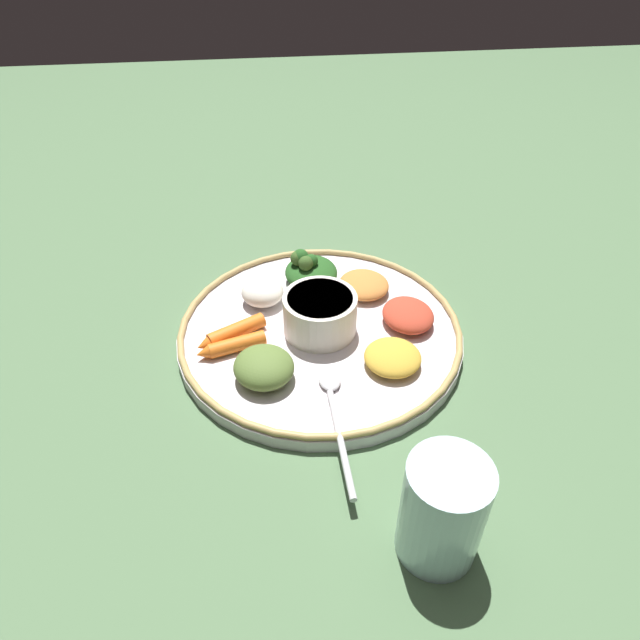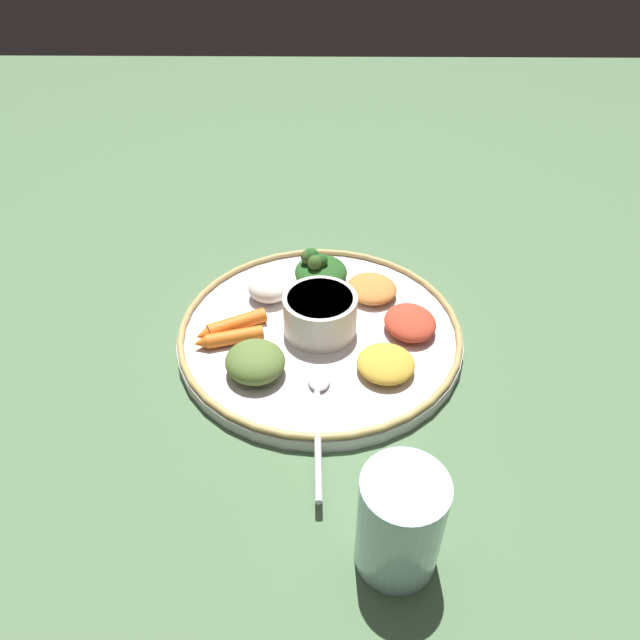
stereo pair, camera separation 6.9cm
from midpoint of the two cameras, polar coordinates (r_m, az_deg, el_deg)
The scene contains 14 objects.
ground_plane at distance 0.71m, azimuth 2.78°, elevation -2.01°, with size 2.40×2.40×0.00m, color #4C6B47.
platter at distance 0.70m, azimuth 2.80°, elevation -1.54°, with size 0.34×0.34×0.02m, color silver.
platter_rim at distance 0.70m, azimuth 2.83°, elevation -0.87°, with size 0.34×0.34×0.01m, color tan.
center_bowl at distance 0.68m, azimuth 2.89°, elevation 0.61°, with size 0.09×0.09×0.05m.
spoon at distance 0.61m, azimuth 3.49°, elevation -8.79°, with size 0.02×0.17×0.01m.
greens_pile at distance 0.77m, azimuth 2.36°, elevation 4.88°, with size 0.07×0.08×0.05m.
carrot_near_spoon at distance 0.69m, azimuth -5.90°, elevation -0.73°, with size 0.08×0.06×0.02m.
carrot_outer at distance 0.68m, azimuth -6.05°, elevation -1.90°, with size 0.08×0.04×0.02m.
mound_lentil_yellow at distance 0.65m, azimuth 9.57°, elevation -4.40°, with size 0.06×0.06×0.02m, color gold.
mound_rice_white at distance 0.74m, azimuth -2.41°, elevation 3.08°, with size 0.05×0.05×0.03m, color silver.
mound_collards at distance 0.63m, azimuth -3.34°, elevation -4.26°, with size 0.07×0.07×0.03m, color #567033.
mound_berbere_red at distance 0.71m, azimuth 11.63°, elevation -0.19°, with size 0.07×0.06×0.02m, color #B73D28.
mound_squash at distance 0.75m, azimuth 7.74°, elevation 3.00°, with size 0.07×0.06×0.02m, color #C67A38.
drinking_glass at distance 0.50m, azimuth 11.96°, elevation -19.65°, with size 0.07×0.07×0.11m.
Camera 2 is at (-0.01, 0.53, 0.47)m, focal length 32.40 mm.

